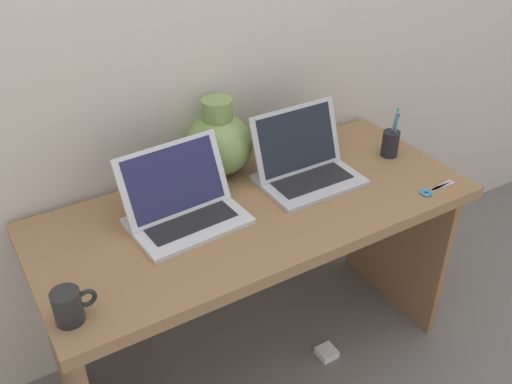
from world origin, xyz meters
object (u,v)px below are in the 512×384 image
at_px(laptop_left, 182,202).
at_px(pen_cup, 390,143).
at_px(scissors, 432,190).
at_px(laptop_right, 304,162).
at_px(power_brick, 327,353).
at_px(coffee_mug, 69,306).
at_px(green_vase, 218,142).

xyz_separation_m(laptop_left, pen_cup, (0.81, -0.03, -0.01)).
bearing_deg(pen_cup, laptop_left, 177.62).
bearing_deg(scissors, laptop_right, 136.78).
height_order(laptop_right, scissors, laptop_right).
height_order(laptop_left, laptop_right, laptop_right).
bearing_deg(power_brick, laptop_left, 156.91).
bearing_deg(coffee_mug, laptop_left, 30.92).
height_order(laptop_left, scissors, laptop_left).
distance_m(green_vase, scissors, 0.72).
xyz_separation_m(pen_cup, scissors, (-0.04, -0.25, -0.05)).
relative_size(laptop_left, green_vase, 1.32).
distance_m(laptop_left, laptop_right, 0.45).
distance_m(coffee_mug, power_brick, 1.14).
height_order(pen_cup, power_brick, pen_cup).
bearing_deg(coffee_mug, green_vase, 34.09).
relative_size(coffee_mug, power_brick, 1.56).
distance_m(green_vase, coffee_mug, 0.78).
bearing_deg(laptop_left, pen_cup, -2.38).
relative_size(green_vase, coffee_mug, 2.46).
distance_m(laptop_right, pen_cup, 0.36).
relative_size(laptop_right, coffee_mug, 3.02).
bearing_deg(power_brick, green_vase, 121.41).
bearing_deg(power_brick, pen_cup, 25.20).
distance_m(laptop_left, coffee_mug, 0.48).
height_order(laptop_left, coffee_mug, laptop_left).
height_order(laptop_right, power_brick, laptop_right).
bearing_deg(pen_cup, scissors, -99.71).
relative_size(coffee_mug, scissors, 0.74).
relative_size(laptop_left, laptop_right, 1.07).
relative_size(laptop_left, pen_cup, 1.90).
distance_m(pen_cup, scissors, 0.26).
relative_size(green_vase, power_brick, 3.84).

